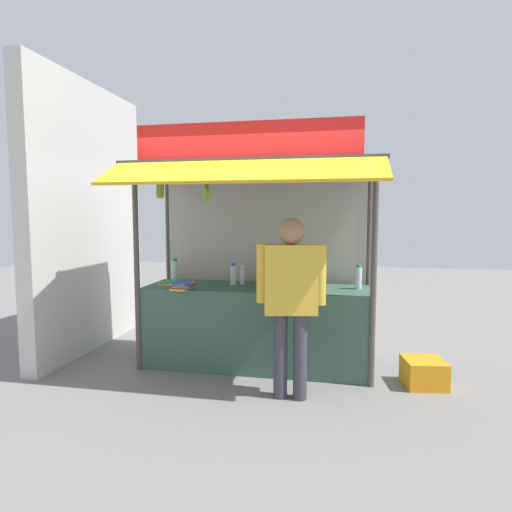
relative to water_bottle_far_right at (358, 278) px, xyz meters
The scene contains 16 objects.
ground_plane 1.53m from the water_bottle_far_right, behind, with size 20.00×20.00×0.00m, color slate.
stall_counter 1.27m from the water_bottle_far_right, behind, with size 2.51×0.76×0.91m, color #385B4C.
stall_structure 1.26m from the water_bottle_far_right, behind, with size 2.71×1.62×2.62m.
water_bottle_far_right is the anchor object (origin of this frame).
water_bottle_back_left 0.80m from the water_bottle_far_right, 168.95° to the left, with size 0.06×0.06×0.23m.
water_bottle_rear_center 1.42m from the water_bottle_far_right, behind, with size 0.07×0.07×0.25m.
water_bottle_center 2.17m from the water_bottle_far_right, behind, with size 0.08×0.08×0.29m.
water_bottle_left 1.33m from the water_bottle_far_right, behind, with size 0.06×0.06×0.22m.
magazine_stack_mid_left 1.92m from the water_bottle_far_right, 168.19° to the right, with size 0.21×0.29×0.08m.
magazine_stack_right 0.72m from the water_bottle_far_right, 165.80° to the right, with size 0.26×0.26×0.07m.
magazine_stack_front_left 2.11m from the water_bottle_far_right, behind, with size 0.21×0.31×0.05m.
banana_bunch_rightmost 2.32m from the water_bottle_far_right, 164.70° to the right, with size 0.10×0.10×0.25m.
banana_bunch_inner_right 1.86m from the water_bottle_far_right, 160.00° to the right, with size 0.11×0.11×0.31m.
vendor_person 1.10m from the water_bottle_far_right, 125.59° to the right, with size 0.64×0.30×1.69m.
plastic_crate 1.16m from the water_bottle_far_right, 27.50° to the right, with size 0.39×0.39×0.27m, color orange.
neighbour_wall 3.44m from the water_bottle_far_right, behind, with size 0.20×2.40×3.36m, color beige.
Camera 1 is at (0.93, -4.73, 1.72)m, focal length 30.36 mm.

